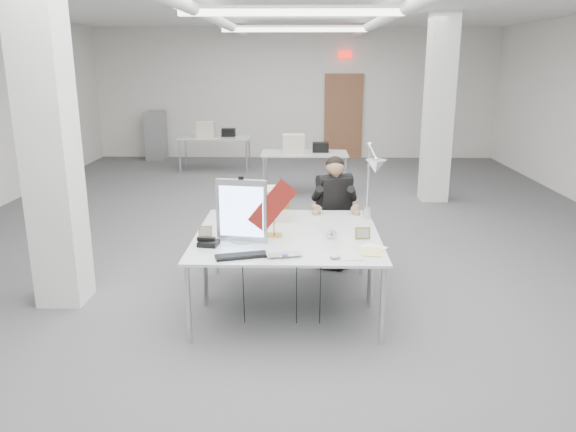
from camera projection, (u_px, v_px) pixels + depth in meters
name	position (u px, v px, depth m)	size (l,w,h in m)	color
room_shell	(294.00, 116.00, 7.40)	(10.04, 14.04, 3.24)	#4E4E50
desk_main	(286.00, 249.00, 5.12)	(1.80, 0.90, 0.03)	silver
desk_second	(288.00, 222.00, 5.99)	(1.80, 0.90, 0.03)	silver
bg_desk_a	(304.00, 153.00, 10.42)	(1.60, 0.80, 0.03)	silver
bg_desk_b	(215.00, 138.00, 12.58)	(1.60, 0.80, 0.03)	silver
filing_cabinet	(156.00, 135.00, 14.05)	(0.45, 0.55, 1.20)	gray
office_chair	(333.00, 222.00, 6.72)	(0.54, 0.54, 1.09)	black
seated_person	(334.00, 194.00, 6.57)	(0.47, 0.58, 0.87)	black
monitor	(242.00, 211.00, 5.23)	(0.48, 0.05, 0.60)	#ABABB0
pennant	(273.00, 206.00, 5.17)	(0.49, 0.01, 0.20)	maroon
keyboard	(241.00, 256.00, 4.88)	(0.45, 0.15, 0.02)	black
laptop	(285.00, 257.00, 4.85)	(0.31, 0.20, 0.02)	silver
mouse	(335.00, 257.00, 4.83)	(0.10, 0.06, 0.04)	#B0AFB4
bankers_lamp	(274.00, 218.00, 5.43)	(0.33, 0.13, 0.37)	gold
desk_phone	(209.00, 243.00, 5.18)	(0.18, 0.16, 0.04)	black
picture_frame_left	(205.00, 231.00, 5.45)	(0.13, 0.01, 0.10)	#B5854E
picture_frame_right	(363.00, 233.00, 5.37)	(0.15, 0.01, 0.12)	olive
desk_clock	(331.00, 234.00, 5.37)	(0.10, 0.10, 0.03)	silver
paper_stack_a	(349.00, 255.00, 4.92)	(0.19, 0.28, 0.01)	silver
paper_stack_b	(372.00, 252.00, 5.00)	(0.18, 0.25, 0.01)	#DAD882
paper_stack_c	(373.00, 247.00, 5.13)	(0.22, 0.16, 0.01)	white
beige_monitor	(272.00, 204.00, 6.02)	(0.36, 0.34, 0.34)	beige
architect_lamp	(371.00, 186.00, 5.74)	(0.22, 0.65, 0.83)	#B3B3B8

